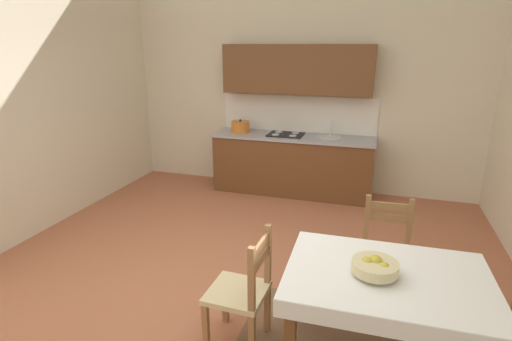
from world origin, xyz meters
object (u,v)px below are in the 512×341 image
dining_table (386,291)px  dining_chair_tv_side (242,292)px  fruit_bowl (375,267)px  dining_chair_kitchen_side (386,255)px  kitchen_cabinetry (293,138)px

dining_table → dining_chair_tv_side: bearing=-177.4°
fruit_bowl → dining_chair_kitchen_side: bearing=83.3°
dining_chair_tv_side → fruit_bowl: (0.91, 0.01, 0.37)m
kitchen_cabinetry → dining_chair_kitchen_side: (1.36, -2.47, -0.41)m
dining_table → dining_chair_kitchen_side: size_ratio=1.45×
dining_table → dining_chair_tv_side: dining_chair_tv_side is taller
kitchen_cabinetry → dining_chair_tv_side: bearing=-84.1°
dining_chair_tv_side → fruit_bowl: size_ratio=3.10×
kitchen_cabinetry → fruit_bowl: kitchen_cabinetry is taller
dining_chair_tv_side → dining_chair_kitchen_side: bearing=41.1°
dining_table → dining_chair_kitchen_side: bearing=89.0°
kitchen_cabinetry → dining_table: bearing=-67.9°
kitchen_cabinetry → dining_chair_tv_side: (0.34, -3.35, -0.41)m
kitchen_cabinetry → dining_chair_kitchen_side: size_ratio=2.58×
fruit_bowl → dining_chair_tv_side: bearing=-179.1°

